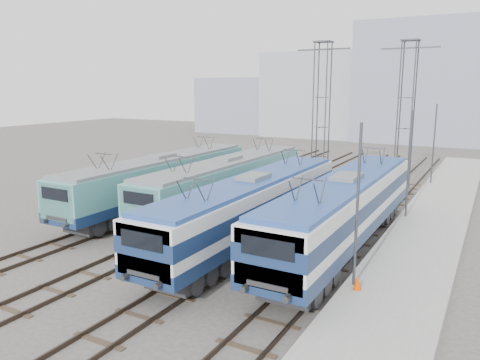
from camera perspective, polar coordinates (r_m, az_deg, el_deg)
name	(u,v)px	position (r m, az deg, el deg)	size (l,w,h in m)	color
ground	(159,269)	(22.52, -9.85, -10.66)	(160.00, 160.00, 0.00)	#514C47
platform	(417,251)	(25.70, 20.74, -8.09)	(4.00, 70.00, 0.30)	#9E9E99
locomotive_far_left	(160,178)	(32.49, -9.73, 0.23)	(2.82, 17.81, 3.35)	navy
locomotive_center_left	(226,181)	(31.03, -1.69, -0.14)	(2.81, 17.75, 3.34)	navy
locomotive_center_right	(252,204)	(24.67, 1.47, -2.99)	(2.81, 17.78, 3.34)	navy
locomotive_far_right	(344,207)	(24.46, 12.62, -3.18)	(2.93, 18.53, 3.48)	navy
catenary_tower_west	(321,108)	(40.45, 9.89, 8.68)	(4.50, 1.20, 12.00)	#3F4247
catenary_tower_east	(406,108)	(40.77, 19.58, 8.22)	(4.50, 1.20, 12.00)	#3F4247
mast_front	(357,210)	(19.37, 14.09, -3.56)	(0.12, 0.12, 7.00)	#3F4247
mast_mid	(409,166)	(30.91, 19.90, 1.56)	(0.12, 0.12, 7.00)	#3F4247
mast_rear	(434,146)	(42.70, 22.54, 3.88)	(0.12, 0.12, 7.00)	#3F4247
safety_cone	(357,283)	(19.87, 14.11, -12.05)	(0.35, 0.35, 0.59)	#E74600
building_west	(321,95)	(82.80, 9.88, 10.16)	(18.00, 12.00, 14.00)	#A0A6B3
building_center	(434,83)	(78.72, 22.62, 10.89)	(22.00, 14.00, 18.00)	#868EA5
building_far_west	(240,105)	(89.41, -0.01, 9.11)	(14.00, 10.00, 10.00)	#868EA5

